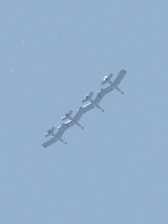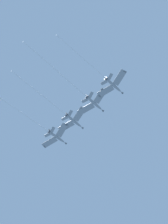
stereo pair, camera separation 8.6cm
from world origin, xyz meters
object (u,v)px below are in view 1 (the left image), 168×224
at_px(jet_centre, 79,90).
at_px(jet_inner_left, 61,111).
at_px(jet_far_left, 45,129).
at_px(jet_inner_right, 105,78).

bearing_deg(jet_centre, jet_inner_left, -135.88).
relative_size(jet_far_left, jet_centre, 0.87).
bearing_deg(jet_centre, jet_far_left, -134.33).
height_order(jet_far_left, jet_inner_right, jet_inner_right).
relative_size(jet_centre, jet_inner_right, 1.21).
xyz_separation_m(jet_inner_left, jet_centre, (11.29, 10.95, -0.48)).
distance_m(jet_far_left, jet_inner_left, 14.28).
height_order(jet_inner_left, jet_centre, jet_inner_left).
distance_m(jet_far_left, jet_centre, 29.98).
xyz_separation_m(jet_far_left, jet_centre, (20.95, 21.44, 0.14)).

